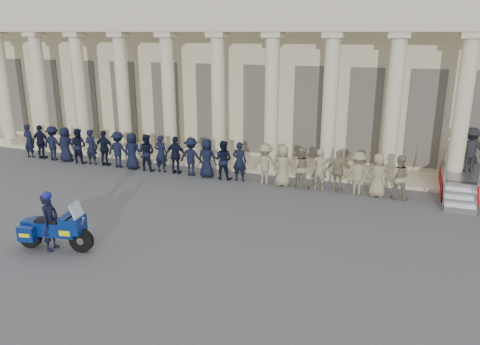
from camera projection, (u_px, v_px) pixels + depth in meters
ground at (161, 234)px, 15.12m from camera, size 90.00×90.00×0.00m
building at (284, 64)px, 27.07m from camera, size 40.00×12.50×9.00m
officer_rank at (190, 157)px, 21.12m from camera, size 18.98×0.66×1.75m
motorcycle at (55, 229)px, 13.88m from camera, size 2.40×1.13×1.55m
rider at (50, 221)px, 13.83m from camera, size 0.52×0.70×1.85m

